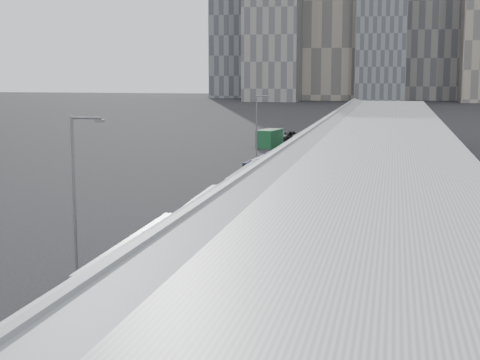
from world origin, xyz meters
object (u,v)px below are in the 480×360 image
(bus_4, at_px, (255,191))
(bus_6, at_px, (296,159))
(shipping_container, at_px, (270,139))
(suv, at_px, (291,137))
(bus_7, at_px, (308,146))
(bus_3, at_px, (211,232))
(street_lamp_far, at_px, (258,121))
(street_lamp_near, at_px, (77,187))
(bus_2, at_px, (153,279))
(bus_5, at_px, (270,174))

(bus_4, xyz_separation_m, bus_6, (0.17, 25.31, -0.12))
(shipping_container, bearing_deg, suv, 91.94)
(bus_7, bearing_deg, suv, 104.71)
(bus_3, bearing_deg, suv, 92.00)
(bus_3, xyz_separation_m, bus_4, (-0.32, 17.10, -0.05))
(bus_4, relative_size, street_lamp_far, 1.54)
(bus_6, xyz_separation_m, shipping_container, (-7.82, 27.37, -0.10))
(street_lamp_far, bearing_deg, street_lamp_near, -88.96)
(bus_6, height_order, suv, bus_6)
(bus_3, xyz_separation_m, shipping_container, (-7.97, 69.79, -0.27))
(bus_7, height_order, shipping_container, bus_7)
(bus_6, xyz_separation_m, street_lamp_near, (-6.17, -48.82, 3.91))
(shipping_container, xyz_separation_m, suv, (2.01, 10.33, -0.56))
(suv, bearing_deg, bus_6, -98.37)
(bus_2, distance_m, bus_4, 28.26)
(bus_2, bearing_deg, bus_3, 87.91)
(street_lamp_far, distance_m, suv, 23.67)
(bus_3, height_order, bus_4, bus_3)
(bus_2, xyz_separation_m, street_lamp_near, (-6.10, 4.75, 3.74))
(bus_7, xyz_separation_m, suv, (-5.54, 22.19, -0.74))
(bus_7, xyz_separation_m, street_lamp_near, (-5.90, -64.34, 3.83))
(bus_4, relative_size, suv, 2.15)
(bus_4, bearing_deg, bus_3, -89.84)
(bus_2, relative_size, street_lamp_far, 1.59)
(bus_4, relative_size, bus_7, 1.03)
(bus_7, bearing_deg, bus_2, -89.15)
(bus_2, bearing_deg, street_lamp_far, 95.13)
(bus_3, relative_size, suv, 2.22)
(bus_5, relative_size, suv, 1.98)
(shipping_container, bearing_deg, bus_5, -67.43)
(bus_5, bearing_deg, street_lamp_near, -94.16)
(bus_3, relative_size, bus_7, 1.06)
(bus_4, distance_m, street_lamp_far, 40.54)
(bus_4, bearing_deg, street_lamp_near, -105.22)
(street_lamp_near, bearing_deg, bus_6, 82.80)
(bus_4, height_order, bus_5, bus_4)
(shipping_container, distance_m, suv, 10.54)
(bus_5, bearing_deg, bus_4, -82.15)
(bus_3, xyz_separation_m, bus_7, (-0.42, 57.93, -0.09))
(bus_6, distance_m, street_lamp_far, 16.56)
(street_lamp_near, relative_size, shipping_container, 1.79)
(bus_7, relative_size, shipping_container, 2.47)
(bus_3, distance_m, bus_4, 17.11)
(bus_4, height_order, shipping_container, bus_4)
(bus_3, bearing_deg, shipping_container, 94.26)
(bus_6, height_order, bus_7, bus_7)
(street_lamp_near, xyz_separation_m, suv, (0.35, 86.52, -4.57))
(bus_4, distance_m, bus_5, 12.18)
(bus_5, height_order, suv, bus_5)
(bus_2, xyz_separation_m, street_lamp_far, (-7.25, 68.02, 3.33))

